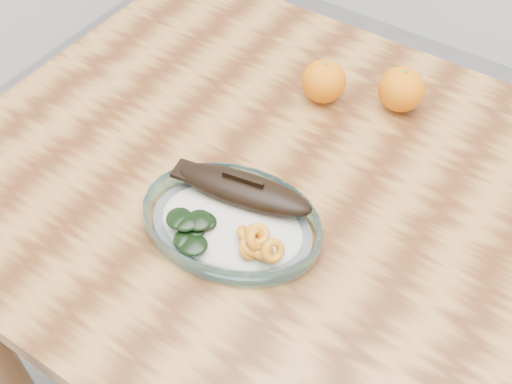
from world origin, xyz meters
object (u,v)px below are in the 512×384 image
Objects in this scene: orange_right at (402,89)px; plated_meal at (232,220)px; orange_left at (324,81)px; dining_table at (341,253)px.

plated_meal is at bearing -103.06° from orange_right.
plated_meal is 0.31m from orange_left.
orange_right reaches higher than dining_table.
orange_left is 0.97× the size of orange_right.
plated_meal is 0.36m from orange_right.
orange_right is at bearing 66.20° from plated_meal.
orange_right is at bearing 23.85° from orange_left.
orange_left reaches higher than dining_table.
plated_meal reaches higher than orange_left.
plated_meal reaches higher than orange_right.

